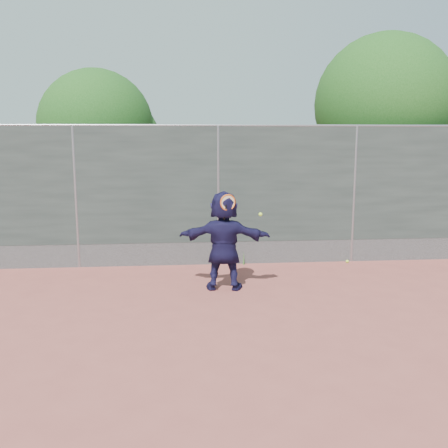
{
  "coord_description": "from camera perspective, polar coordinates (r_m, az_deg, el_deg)",
  "views": [
    {
      "loc": [
        -0.81,
        -7.13,
        2.77
      ],
      "look_at": [
        -0.03,
        1.7,
        1.21
      ],
      "focal_mm": 40.0,
      "sensor_mm": 36.0,
      "label": 1
    }
  ],
  "objects": [
    {
      "name": "ground",
      "position": [
        7.69,
        1.38,
        -11.13
      ],
      "size": [
        80.0,
        80.0,
        0.0
      ],
      "primitive_type": "plane",
      "color": "#9E4C42",
      "rests_on": "ground"
    },
    {
      "name": "player",
      "position": [
        9.06,
        0.0,
        -1.89
      ],
      "size": [
        1.74,
        0.77,
        1.82
      ],
      "primitive_type": "imported",
      "rotation": [
        0.0,
        0.0,
        3.0
      ],
      "color": "#19153C",
      "rests_on": "ground"
    },
    {
      "name": "swing_action",
      "position": [
        8.76,
        0.81,
        2.22
      ],
      "size": [
        0.76,
        0.15,
        0.51
      ],
      "color": "orange",
      "rests_on": "ground"
    },
    {
      "name": "fence",
      "position": [
        10.73,
        -0.66,
        3.62
      ],
      "size": [
        20.0,
        0.06,
        3.03
      ],
      "color": "#38423D",
      "rests_on": "ground"
    },
    {
      "name": "weed_clump",
      "position": [
        10.9,
        0.95,
        -4.03
      ],
      "size": [
        0.68,
        0.07,
        0.3
      ],
      "color": "#387226",
      "rests_on": "ground"
    },
    {
      "name": "tree_right",
      "position": [
        14.02,
        18.49,
        12.41
      ],
      "size": [
        3.78,
        3.6,
        5.39
      ],
      "color": "#382314",
      "rests_on": "ground"
    },
    {
      "name": "tree_left",
      "position": [
        13.84,
        -13.72,
        10.39
      ],
      "size": [
        3.15,
        3.0,
        4.53
      ],
      "color": "#382314",
      "rests_on": "ground"
    },
    {
      "name": "ball_ground",
      "position": [
        11.44,
        13.91,
        -4.17
      ],
      "size": [
        0.07,
        0.07,
        0.07
      ],
      "primitive_type": "sphere",
      "color": "#C8FA37",
      "rests_on": "ground"
    }
  ]
}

